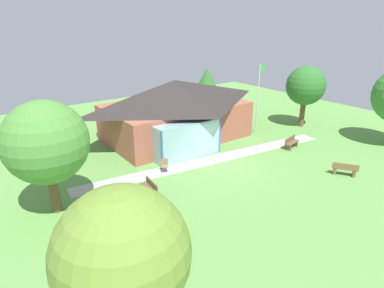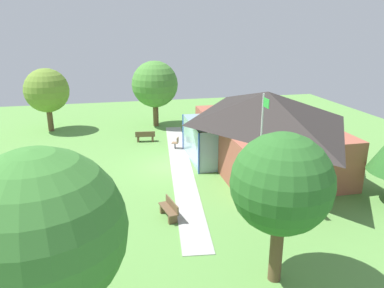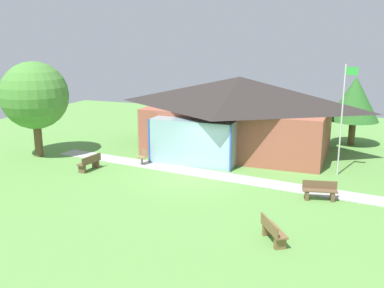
% 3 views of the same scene
% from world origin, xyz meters
% --- Properties ---
extents(ground_plane, '(44.00, 44.00, 0.00)m').
position_xyz_m(ground_plane, '(0.00, 0.00, 0.00)').
color(ground_plane, '#609947').
extents(pavilion, '(11.70, 8.42, 4.68)m').
position_xyz_m(pavilion, '(0.45, 5.91, 2.43)').
color(pavilion, '#A35642').
rests_on(pavilion, ground_plane).
extents(footpath, '(19.02, 3.48, 0.03)m').
position_xyz_m(footpath, '(0.00, 0.70, 0.01)').
color(footpath, '#ADADA8').
rests_on(footpath, ground_plane).
extents(flagpole, '(0.64, 0.08, 5.75)m').
position_xyz_m(flagpole, '(6.75, 3.08, 3.17)').
color(flagpole, silver).
rests_on(flagpole, ground_plane).
extents(bench_mid_left, '(0.60, 1.54, 0.84)m').
position_xyz_m(bench_mid_left, '(-5.85, -0.98, 0.40)').
color(bench_mid_left, brown).
rests_on(bench_mid_left, ground_plane).
extents(bench_front_right, '(1.19, 1.49, 0.84)m').
position_xyz_m(bench_front_right, '(5.08, -5.93, 0.40)').
color(bench_front_right, brown).
rests_on(bench_front_right, ground_plane).
extents(bench_mid_right, '(1.56, 0.74, 0.84)m').
position_xyz_m(bench_mid_right, '(6.21, -1.04, 0.40)').
color(bench_mid_right, brown).
rests_on(bench_mid_right, ground_plane).
extents(patio_chair_west, '(0.58, 0.58, 0.86)m').
position_xyz_m(patio_chair_west, '(-3.65, 1.01, 0.42)').
color(patio_chair_west, '#8C6B4C').
rests_on(patio_chair_west, ground_plane).
extents(tree_behind_pavilion_right, '(3.23, 3.23, 4.55)m').
position_xyz_m(tree_behind_pavilion_right, '(7.14, 10.39, 3.07)').
color(tree_behind_pavilion_right, brown).
rests_on(tree_behind_pavilion_right, ground_plane).
extents(tree_east_hedge, '(3.37, 3.37, 5.36)m').
position_xyz_m(tree_east_hedge, '(11.33, 1.88, 3.65)').
color(tree_east_hedge, brown).
rests_on(tree_east_hedge, ground_plane).
extents(tree_lawn_corner, '(3.61, 3.61, 5.24)m').
position_xyz_m(tree_lawn_corner, '(-10.68, -8.48, 3.42)').
color(tree_lawn_corner, brown).
rests_on(tree_lawn_corner, ground_plane).
extents(tree_west_hedge, '(3.98, 3.98, 5.69)m').
position_xyz_m(tree_west_hedge, '(-10.39, 0.41, 3.68)').
color(tree_west_hedge, brown).
rests_on(tree_west_hedge, ground_plane).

